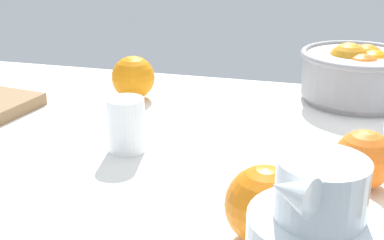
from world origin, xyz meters
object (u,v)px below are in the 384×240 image
object	(u,v)px
fruit_bowl	(358,73)
juice_glass	(126,128)
loose_orange_3	(364,159)
loose_orange_0	(133,78)
loose_orange_4	(265,205)

from	to	relation	value
fruit_bowl	juice_glass	xyz separation A→B (cm)	(-33.53, -33.12, -1.85)
fruit_bowl	loose_orange_3	size ratio (longest dim) A/B	2.80
loose_orange_0	loose_orange_3	xyz separation A→B (cm)	(41.54, -25.96, -0.31)
fruit_bowl	loose_orange_3	xyz separation A→B (cm)	(-0.01, -35.63, -1.69)
loose_orange_3	juice_glass	bearing A→B (deg)	175.72
juice_glass	loose_orange_4	distance (cm)	29.30
loose_orange_0	loose_orange_3	distance (cm)	48.99
loose_orange_0	loose_orange_3	size ratio (longest dim) A/B	1.08
juice_glass	loose_orange_0	bearing A→B (deg)	108.88
juice_glass	loose_orange_3	world-z (taller)	juice_glass
fruit_bowl	loose_orange_0	distance (cm)	42.68
loose_orange_4	fruit_bowl	bearing A→B (deg)	78.37
loose_orange_0	loose_orange_3	bearing A→B (deg)	-32.00
loose_orange_0	loose_orange_4	bearing A→B (deg)	-53.33
fruit_bowl	loose_orange_3	bearing A→B (deg)	-90.02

